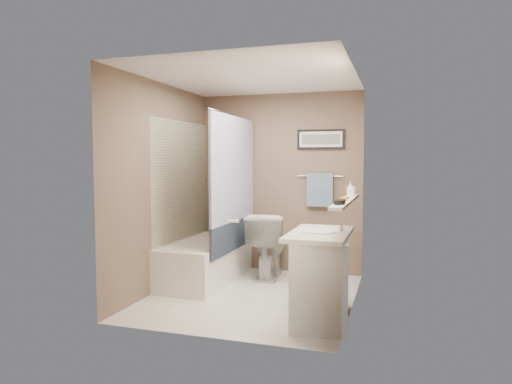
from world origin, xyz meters
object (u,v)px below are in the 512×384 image
(bathtub, at_px, (205,261))
(soap_bottle, at_px, (350,189))
(candle_bowl_far, at_px, (341,201))
(candle_bowl_near, at_px, (339,202))
(toilet, at_px, (268,245))
(vanity, at_px, (320,278))
(glass_jar, at_px, (352,191))
(hair_brush_front, at_px, (345,198))

(bathtub, relative_size, soap_bottle, 9.34)
(candle_bowl_far, bearing_deg, soap_bottle, 90.00)
(candle_bowl_near, distance_m, soap_bottle, 0.97)
(soap_bottle, bearing_deg, toilet, 151.46)
(bathtub, relative_size, vanity, 1.67)
(toilet, xyz_separation_m, glass_jar, (1.09, -0.42, 0.75))
(toilet, relative_size, soap_bottle, 5.22)
(soap_bottle, bearing_deg, candle_bowl_near, -90.00)
(hair_brush_front, bearing_deg, candle_bowl_far, -90.00)
(candle_bowl_far, distance_m, glass_jar, 1.02)
(candle_bowl_far, height_order, glass_jar, glass_jar)
(candle_bowl_far, bearing_deg, glass_jar, 90.00)
(glass_jar, relative_size, soap_bottle, 0.62)
(hair_brush_front, bearing_deg, glass_jar, 90.00)
(vanity, xyz_separation_m, candle_bowl_near, (0.19, -0.15, 0.73))
(hair_brush_front, relative_size, glass_jar, 2.20)
(toilet, xyz_separation_m, candle_bowl_far, (1.09, -1.44, 0.72))
(toilet, bearing_deg, bathtub, 27.24)
(toilet, height_order, soap_bottle, soap_bottle)
(hair_brush_front, bearing_deg, candle_bowl_near, -90.00)
(glass_jar, distance_m, soap_bottle, 0.18)
(toilet, distance_m, soap_bottle, 1.47)
(vanity, height_order, candle_bowl_near, candle_bowl_near)
(candle_bowl_near, height_order, soap_bottle, soap_bottle)
(candle_bowl_near, xyz_separation_m, hair_brush_front, (0.00, 0.42, 0.00))
(bathtub, distance_m, glass_jar, 2.01)
(bathtub, xyz_separation_m, candle_bowl_far, (1.79, -1.00, 0.89))
(hair_brush_front, bearing_deg, toilet, 133.86)
(candle_bowl_far, bearing_deg, toilet, 127.14)
(vanity, bearing_deg, hair_brush_front, 48.89)
(bathtub, height_order, hair_brush_front, hair_brush_front)
(vanity, distance_m, soap_bottle, 1.15)
(bathtub, xyz_separation_m, candle_bowl_near, (1.79, -1.12, 0.89))
(toilet, distance_m, glass_jar, 1.39)
(bathtub, relative_size, glass_jar, 15.00)
(candle_bowl_near, relative_size, soap_bottle, 0.56)
(candle_bowl_near, distance_m, glass_jar, 1.14)
(toilet, relative_size, vanity, 0.93)
(toilet, bearing_deg, soap_bottle, 145.91)
(candle_bowl_near, xyz_separation_m, soap_bottle, (0.00, 0.97, 0.06))
(candle_bowl_near, relative_size, candle_bowl_far, 1.00)
(candle_bowl_far, distance_m, hair_brush_front, 0.31)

